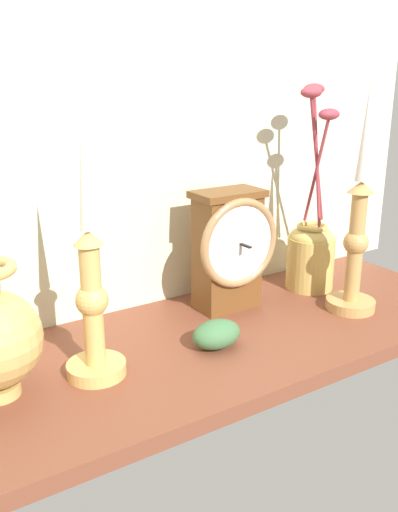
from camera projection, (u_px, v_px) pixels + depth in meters
ground_plane at (212, 343)px, 89.27cm from camera, size 100.00×36.00×2.40cm
back_wall at (153, 121)px, 93.58cm from camera, size 120.00×2.00×65.00cm
mantel_clock at (230, 248)px, 96.19cm from camera, size 15.61×10.17×21.29cm
candlestick_tall_left at (356, 238)px, 95.18cm from camera, size 8.65×8.65×39.39cm
candlestick_tall_center at (92, 305)px, 74.34cm from camera, size 8.28×8.28×35.12cm
brass_vase_jar at (311, 245)px, 106.59cm from camera, size 10.52×9.17×38.51cm
ivy_sprig at (217, 334)px, 84.64cm from camera, size 7.95×5.56×4.38cm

